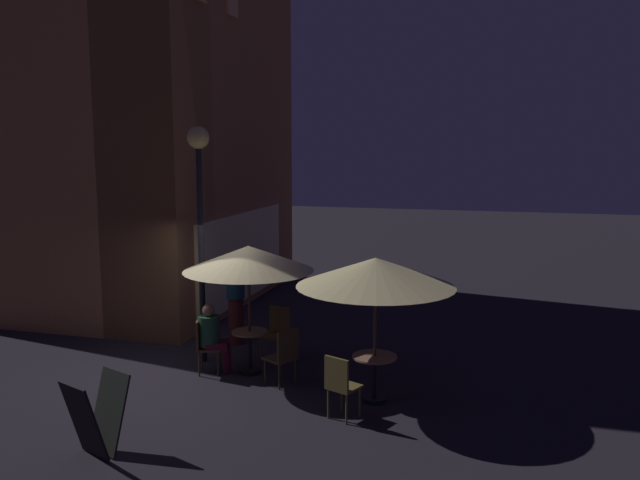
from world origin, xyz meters
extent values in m
plane|color=#242029|center=(0.00, 0.00, 0.00)|extent=(60.00, 60.00, 0.00)
cube|color=#A76D43|center=(5.09, 1.82, 4.71)|extent=(7.07, 1.71, 9.41)
cube|color=#A76D43|center=(2.41, 4.04, 4.71)|extent=(1.71, 6.15, 9.41)
cube|color=beige|center=(4.73, 0.92, 1.25)|extent=(4.95, 0.08, 2.10)
cylinder|color=black|center=(0.85, 0.12, 1.95)|extent=(0.10, 0.10, 3.90)
sphere|color=#F9E37B|center=(0.85, 0.12, 4.02)|extent=(0.39, 0.39, 0.39)
cube|color=black|center=(-2.62, -0.24, 0.52)|extent=(0.49, 0.63, 1.01)
cube|color=black|center=(-2.95, -0.11, 0.52)|extent=(0.49, 0.63, 1.01)
cylinder|color=black|center=(0.53, -0.91, 0.01)|extent=(0.40, 0.40, 0.03)
cylinder|color=black|center=(0.53, -0.91, 0.35)|extent=(0.06, 0.06, 0.71)
cylinder|color=#8D6446|center=(0.53, -0.91, 0.72)|extent=(0.61, 0.61, 0.03)
cylinder|color=black|center=(-0.13, -3.21, 0.01)|extent=(0.40, 0.40, 0.03)
cylinder|color=black|center=(-0.13, -3.21, 0.35)|extent=(0.06, 0.06, 0.69)
cylinder|color=#8D5F4A|center=(-0.13, -3.21, 0.71)|extent=(0.68, 0.68, 0.03)
cylinder|color=black|center=(0.53, -0.91, 0.03)|extent=(0.36, 0.36, 0.06)
cylinder|color=#513424|center=(0.53, -0.91, 1.08)|extent=(0.05, 0.05, 2.16)
cone|color=tan|center=(0.53, -0.91, 2.00)|extent=(2.21, 2.21, 0.42)
cylinder|color=black|center=(-0.13, -3.21, 0.03)|extent=(0.36, 0.36, 0.06)
cylinder|color=#473824|center=(-0.13, -3.21, 1.09)|extent=(0.05, 0.05, 2.18)
cone|color=beige|center=(-0.13, -3.21, 2.02)|extent=(2.39, 2.39, 0.43)
cylinder|color=#53361F|center=(0.51, -0.35, 0.21)|extent=(0.03, 0.03, 0.43)
cylinder|color=#53361F|center=(0.21, -0.45, 0.21)|extent=(0.03, 0.03, 0.43)
cylinder|color=#53361F|center=(0.41, -0.05, 0.21)|extent=(0.03, 0.03, 0.43)
cylinder|color=#53361F|center=(0.11, -0.15, 0.21)|extent=(0.03, 0.03, 0.43)
cube|color=#53361F|center=(0.31, -0.25, 0.45)|extent=(0.50, 0.50, 0.04)
cube|color=#53361F|center=(0.26, -0.08, 0.71)|extent=(0.39, 0.16, 0.49)
cylinder|color=#4D3B22|center=(0.09, -1.35, 0.21)|extent=(0.03, 0.03, 0.42)
cylinder|color=#4D3B22|center=(0.39, -1.52, 0.21)|extent=(0.03, 0.03, 0.42)
cylinder|color=#4D3B22|center=(-0.08, -1.65, 0.21)|extent=(0.03, 0.03, 0.42)
cylinder|color=#4D3B22|center=(0.22, -1.82, 0.21)|extent=(0.03, 0.03, 0.42)
cube|color=#4D3B22|center=(0.15, -1.58, 0.44)|extent=(0.59, 0.59, 0.04)
cube|color=#4D3B22|center=(0.06, -1.76, 0.71)|extent=(0.40, 0.25, 0.50)
cylinder|color=brown|center=(1.09, -1.21, 0.21)|extent=(0.03, 0.03, 0.43)
cylinder|color=brown|center=(1.16, -0.87, 0.21)|extent=(0.03, 0.03, 0.43)
cylinder|color=brown|center=(1.43, -1.29, 0.21)|extent=(0.03, 0.03, 0.43)
cylinder|color=brown|center=(1.50, -0.95, 0.21)|extent=(0.03, 0.03, 0.43)
cube|color=brown|center=(1.29, -1.08, 0.45)|extent=(0.52, 0.52, 0.04)
cube|color=brown|center=(1.49, -1.12, 0.71)|extent=(0.13, 0.43, 0.49)
cylinder|color=brown|center=(-0.64, -2.82, 0.22)|extent=(0.03, 0.03, 0.45)
cylinder|color=brown|center=(-0.76, -3.11, 0.22)|extent=(0.03, 0.03, 0.45)
cylinder|color=brown|center=(-0.93, -2.69, 0.22)|extent=(0.03, 0.03, 0.45)
cylinder|color=brown|center=(-1.06, -2.99, 0.22)|extent=(0.03, 0.03, 0.45)
cube|color=brown|center=(-0.85, -2.90, 0.46)|extent=(0.53, 0.53, 0.04)
cube|color=brown|center=(-1.01, -2.83, 0.71)|extent=(0.19, 0.39, 0.46)
cube|color=#521425|center=(0.36, -0.39, 0.49)|extent=(0.46, 0.45, 0.14)
cylinder|color=#521425|center=(0.41, -0.54, 0.24)|extent=(0.14, 0.14, 0.49)
cylinder|color=#244A31|center=(0.31, -0.25, 0.75)|extent=(0.36, 0.36, 0.52)
sphere|color=#91694E|center=(0.31, -0.25, 1.11)|extent=(0.21, 0.21, 0.21)
cylinder|color=#531E1D|center=(2.01, -0.03, 0.46)|extent=(0.31, 0.31, 0.91)
cylinder|color=#193749|center=(2.01, -0.03, 1.20)|extent=(0.36, 0.36, 0.58)
sphere|color=beige|center=(2.01, -0.03, 1.57)|extent=(0.19, 0.19, 0.19)
camera|label=1|loc=(-9.41, -4.94, 3.88)|focal=36.15mm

